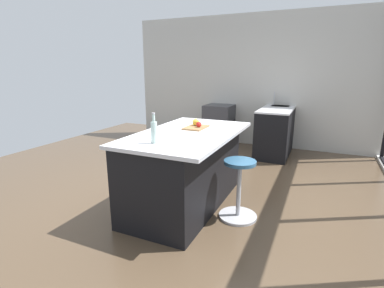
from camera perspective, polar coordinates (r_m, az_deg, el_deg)
The scene contains 10 objects.
ground_plane at distance 4.04m, azimuth -0.88°, elevation -9.97°, with size 8.18×8.18×0.00m, color brown.
interior_partition_left at distance 6.66m, azimuth 10.99°, elevation 12.04°, with size 0.12×5.35×2.81m.
sink_cabinet at distance 6.29m, azimuth 16.53°, elevation 2.96°, with size 1.88×0.60×1.20m.
oven_range at distance 6.58m, azimuth 5.33°, elevation 3.81°, with size 0.60×0.61×0.89m.
kitchen_island at distance 3.61m, azimuth -1.41°, elevation -4.85°, with size 1.86×1.07×0.95m.
stool_by_window at distance 3.38m, azimuth 9.21°, elevation -9.18°, with size 0.44×0.44×0.70m.
cutting_board at distance 3.69m, azimuth 0.79°, elevation 3.29°, with size 0.36×0.24×0.02m, color olive.
apple_red at distance 3.65m, azimuth 1.34°, elevation 3.89°, with size 0.07×0.07×0.07m, color red.
apple_yellow at distance 3.75m, azimuth 0.75°, elevation 4.33°, with size 0.09×0.09×0.09m, color gold.
water_bottle at distance 2.95m, azimuth -7.50°, elevation 2.50°, with size 0.06×0.06×0.31m.
Camera 1 is at (3.31, 1.57, 1.69)m, focal length 27.03 mm.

